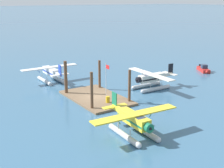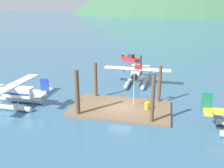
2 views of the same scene
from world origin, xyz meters
name	(u,v)px [view 2 (image 2 of 2)]	position (x,y,z in m)	size (l,w,h in m)	color
ground_plane	(120,109)	(0.00, 0.00, 0.00)	(1200.00, 1200.00, 0.00)	#38607F
dock_platform	(120,108)	(0.00, 0.00, 0.15)	(11.76, 6.99, 0.30)	brown
piling_near_left	(77,94)	(-4.31, -2.90, 2.68)	(0.50, 0.50, 5.37)	brown
piling_near_right	(153,100)	(3.91, -2.94, 2.66)	(0.40, 0.40, 5.31)	brown
piling_far_left	(96,81)	(-3.96, 3.00, 2.45)	(0.41, 0.41, 4.89)	brown
piling_far_right	(160,85)	(4.39, 2.97, 2.47)	(0.39, 0.39, 4.93)	brown
flagpole	(135,79)	(1.58, 0.86, 3.64)	(0.95, 0.10, 5.29)	silver
fuel_drum	(147,106)	(3.16, 0.06, 0.74)	(0.62, 0.62, 0.88)	gold
seaplane_white_port_aft	(14,94)	(-12.92, -1.94, 1.58)	(7.98, 10.40, 3.84)	#B7BABF
seaplane_cream_bow_centre	(137,75)	(0.66, 10.26, 1.58)	(10.43, 7.98, 3.84)	#B7BABF
boat_red_open_north	(131,58)	(-3.02, 27.55, 0.49)	(4.39, 3.41, 1.50)	#B2231E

